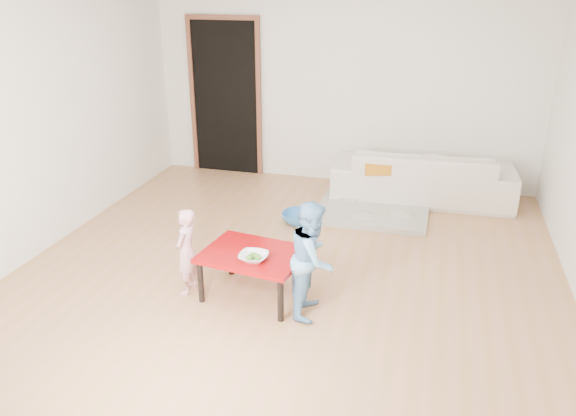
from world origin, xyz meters
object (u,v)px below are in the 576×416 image
at_px(red_table, 254,274).
at_px(child_blue, 313,259).
at_px(basin, 299,218).
at_px(bowl, 254,257).
at_px(child_pink, 186,252).
at_px(sofa, 422,175).

bearing_deg(red_table, child_blue, -11.17).
bearing_deg(red_table, basin, 90.00).
distance_m(bowl, child_pink, 0.63).
bearing_deg(bowl, child_pink, 174.65).
relative_size(red_table, bowl, 3.53).
bearing_deg(child_blue, child_pink, 87.75).
distance_m(red_table, child_pink, 0.61).
distance_m(bowl, child_blue, 0.49).
distance_m(bowl, basin, 1.79).
bearing_deg(basin, child_pink, -108.95).
relative_size(child_pink, child_blue, 0.80).
bearing_deg(basin, sofa, 41.27).
xyz_separation_m(child_pink, child_blue, (1.11, -0.03, 0.10)).
distance_m(sofa, red_table, 3.01).
bearing_deg(sofa, child_pink, 54.07).
relative_size(red_table, child_pink, 1.08).
height_order(sofa, child_pink, child_pink).
relative_size(bowl, basin, 0.60).
xyz_separation_m(bowl, basin, (-0.05, 1.74, -0.38)).
distance_m(child_pink, child_blue, 1.12).
xyz_separation_m(sofa, child_pink, (-1.85, -2.80, 0.07)).
distance_m(child_blue, basin, 1.85).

